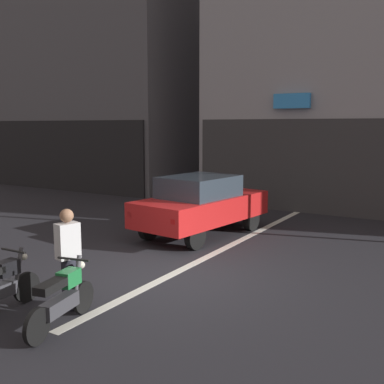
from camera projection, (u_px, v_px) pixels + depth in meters
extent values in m
plane|color=#232328|center=(169.00, 276.00, 9.18)|extent=(120.00, 120.00, 0.00)
cube|color=silver|center=(277.00, 222.00, 14.26)|extent=(0.20, 18.00, 0.01)
cube|color=#56565B|center=(125.00, 84.00, 24.99)|extent=(10.43, 9.97, 10.40)
cube|color=black|center=(57.00, 156.00, 21.24)|extent=(10.01, 0.10, 3.20)
cube|color=#373739|center=(329.00, 168.00, 15.21)|extent=(9.66, 0.10, 3.20)
cube|color=#3399F2|center=(292.00, 101.00, 15.52)|extent=(1.26, 0.16, 0.50)
cylinder|color=black|center=(208.00, 213.00, 14.06)|extent=(0.26, 0.66, 0.64)
cylinder|color=black|center=(251.00, 220.00, 13.10)|extent=(0.26, 0.66, 0.64)
cylinder|color=black|center=(149.00, 228.00, 12.04)|extent=(0.26, 0.66, 0.64)
cylinder|color=black|center=(195.00, 237.00, 11.09)|extent=(0.26, 0.66, 0.64)
cube|color=red|center=(202.00, 208.00, 12.51)|extent=(2.26, 4.29, 0.66)
cube|color=#2D3842|center=(199.00, 186.00, 12.31)|extent=(1.78, 2.15, 0.56)
cube|color=red|center=(130.00, 214.00, 11.37)|extent=(0.15, 0.08, 0.12)
cube|color=red|center=(174.00, 222.00, 10.50)|extent=(0.15, 0.08, 0.12)
cylinder|color=black|center=(27.00, 287.00, 7.80)|extent=(0.09, 0.52, 0.52)
cube|color=black|center=(7.00, 268.00, 7.42)|extent=(0.23, 0.37, 0.24)
cylinder|color=#4C4C51|center=(18.00, 268.00, 7.62)|extent=(0.08, 0.24, 0.70)
cylinder|color=black|center=(13.00, 251.00, 7.50)|extent=(0.55, 0.06, 0.04)
sphere|color=silver|center=(24.00, 257.00, 7.70)|extent=(0.12, 0.12, 0.12)
cylinder|color=black|center=(83.00, 297.00, 7.35)|extent=(0.18, 0.52, 0.52)
cylinder|color=black|center=(37.00, 327.00, 6.27)|extent=(0.18, 0.52, 0.52)
cube|color=#38383D|center=(60.00, 305.00, 6.75)|extent=(0.35, 0.76, 0.22)
cube|color=black|center=(52.00, 286.00, 6.55)|extent=(0.34, 0.63, 0.12)
cube|color=#1E7238|center=(69.00, 278.00, 6.94)|extent=(0.29, 0.40, 0.24)
cylinder|color=#4C4C51|center=(77.00, 278.00, 7.15)|extent=(0.12, 0.25, 0.70)
cylinder|color=black|center=(73.00, 259.00, 7.03)|extent=(0.55, 0.15, 0.04)
sphere|color=silver|center=(81.00, 265.00, 7.25)|extent=(0.12, 0.12, 0.12)
cylinder|color=#23232D|center=(69.00, 284.00, 7.47)|extent=(0.24, 0.24, 0.86)
cube|color=silver|center=(68.00, 241.00, 7.36)|extent=(0.31, 0.41, 0.58)
sphere|color=#9E7051|center=(67.00, 216.00, 7.30)|extent=(0.22, 0.22, 0.22)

